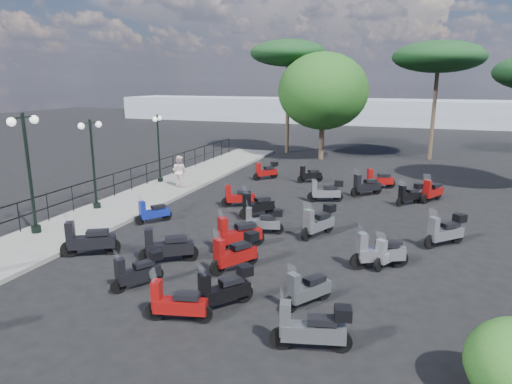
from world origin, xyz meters
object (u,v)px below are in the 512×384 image
(scooter_7, at_px, (263,222))
(scooter_15, at_px, (379,180))
(scooter_16, at_px, (312,328))
(pine_2, at_px, (288,53))
(scooter_10, at_px, (177,304))
(lamp_post_0, at_px, (29,166))
(scooter_4, at_px, (266,171))
(pine_0, at_px, (439,57))
(scooter_5, at_px, (138,272))
(scooter_8, at_px, (238,197))
(scooter_3, at_px, (153,213))
(scooter_13, at_px, (257,206))
(scooter_20, at_px, (410,195))
(scooter_14, at_px, (326,191))
(scooter_11, at_px, (224,290))
(scooter_25, at_px, (445,231))
(scooter_1, at_px, (89,241))
(scooter_9, at_px, (310,175))
(scooter_26, at_px, (432,191))
(scooter_19, at_px, (319,222))
(scooter_2, at_px, (167,247))
(broadleaf_tree, at_px, (323,91))
(lamp_post_2, at_px, (159,144))
(scooter_18, at_px, (389,254))
(scooter_21, at_px, (366,186))
(scooter_24, at_px, (378,253))
(scooter_6, at_px, (238,234))
(scooter_12, at_px, (235,253))
(lamp_post_1, at_px, (93,158))

(scooter_7, xyz_separation_m, scooter_15, (3.30, 8.73, -0.00))
(scooter_16, height_order, pine_2, pine_2)
(scooter_10, xyz_separation_m, scooter_16, (3.23, -0.09, 0.07))
(lamp_post_0, bearing_deg, scooter_4, 68.34)
(lamp_post_0, distance_m, scooter_16, 11.73)
(scooter_10, bearing_deg, pine_0, -25.75)
(scooter_16, relative_size, pine_2, 0.20)
(lamp_post_0, height_order, scooter_16, lamp_post_0)
(scooter_5, bearing_deg, scooter_8, -55.80)
(scooter_3, height_order, scooter_10, scooter_10)
(scooter_13, relative_size, scooter_20, 1.17)
(scooter_14, bearing_deg, scooter_11, 157.30)
(scooter_13, bearing_deg, lamp_post_0, 73.23)
(scooter_11, height_order, scooter_25, scooter_25)
(scooter_1, distance_m, scooter_13, 6.86)
(scooter_9, bearing_deg, scooter_26, -146.89)
(scooter_11, distance_m, scooter_19, 6.10)
(scooter_20, height_order, scooter_26, scooter_26)
(scooter_13, distance_m, scooter_26, 8.45)
(scooter_2, height_order, broadleaf_tree, broadleaf_tree)
(pine_2, bearing_deg, lamp_post_2, -104.98)
(scooter_19, xyz_separation_m, scooter_25, (4.24, 0.51, -0.02))
(scooter_14, bearing_deg, scooter_25, -151.89)
(scooter_8, distance_m, scooter_14, 4.07)
(scooter_13, xyz_separation_m, broadleaf_tree, (-0.48, 14.74, 4.23))
(scooter_18, bearing_deg, scooter_4, -26.27)
(scooter_9, bearing_deg, scooter_4, 52.86)
(scooter_9, bearing_deg, scooter_8, 123.81)
(scooter_26, bearing_deg, scooter_5, 86.82)
(scooter_8, distance_m, scooter_21, 6.41)
(scooter_10, xyz_separation_m, scooter_24, (4.11, 4.77, 0.06))
(pine_2, bearing_deg, scooter_6, -78.35)
(scooter_4, relative_size, scooter_12, 0.84)
(scooter_7, height_order, scooter_25, scooter_25)
(scooter_1, xyz_separation_m, scooter_25, (10.74, 4.85, 0.01))
(scooter_3, bearing_deg, scooter_26, -110.35)
(scooter_8, bearing_deg, scooter_12, 169.80)
(pine_0, bearing_deg, scooter_9, -122.08)
(scooter_1, relative_size, scooter_6, 1.13)
(lamp_post_0, relative_size, scooter_9, 3.46)
(lamp_post_2, distance_m, scooter_2, 11.25)
(scooter_8, bearing_deg, scooter_5, 151.75)
(scooter_10, bearing_deg, lamp_post_1, 35.25)
(scooter_16, distance_m, broadleaf_tree, 24.16)
(scooter_24, bearing_deg, lamp_post_0, 67.69)
(scooter_7, bearing_deg, scooter_14, -27.93)
(scooter_24, relative_size, broadleaf_tree, 0.22)
(scooter_11, distance_m, scooter_20, 12.29)
(scooter_19, height_order, scooter_26, scooter_19)
(lamp_post_1, bearing_deg, lamp_post_0, -75.69)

